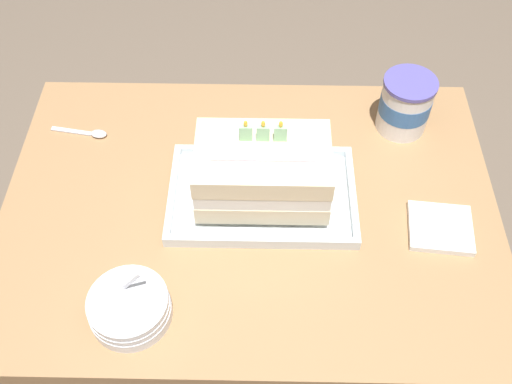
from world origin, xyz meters
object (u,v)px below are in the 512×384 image
at_px(ice_cream_tub, 405,104).
at_px(serving_spoon_near_tray, 92,133).
at_px(birthday_cake, 263,171).
at_px(bowl_stack, 130,308).
at_px(napkin_pile, 440,228).
at_px(foil_tray, 262,196).

xyz_separation_m(ice_cream_tub, serving_spoon_near_tray, (-0.64, -0.04, -0.06)).
bearing_deg(ice_cream_tub, birthday_cake, -145.38).
xyz_separation_m(bowl_stack, ice_cream_tub, (0.50, 0.44, 0.04)).
xyz_separation_m(birthday_cake, ice_cream_tub, (0.29, 0.20, -0.02)).
relative_size(serving_spoon_near_tray, napkin_pile, 0.99).
distance_m(bowl_stack, serving_spoon_near_tray, 0.43).
bearing_deg(birthday_cake, ice_cream_tub, 34.62).
height_order(ice_cream_tub, serving_spoon_near_tray, ice_cream_tub).
height_order(ice_cream_tub, napkin_pile, ice_cream_tub).
bearing_deg(birthday_cake, foil_tray, -90.00).
relative_size(birthday_cake, serving_spoon_near_tray, 1.97).
bearing_deg(serving_spoon_near_tray, bowl_stack, -70.73).
bearing_deg(foil_tray, birthday_cake, 90.00).
bearing_deg(birthday_cake, napkin_pile, -11.66).
distance_m(birthday_cake, serving_spoon_near_tray, 0.40).
distance_m(ice_cream_tub, serving_spoon_near_tray, 0.64).
distance_m(birthday_cake, napkin_pile, 0.34).
distance_m(foil_tray, serving_spoon_near_tray, 0.39).
distance_m(foil_tray, ice_cream_tub, 0.35).
height_order(foil_tray, napkin_pile, foil_tray).
xyz_separation_m(birthday_cake, napkin_pile, (0.33, -0.07, -0.07)).
bearing_deg(bowl_stack, serving_spoon_near_tray, 109.27).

